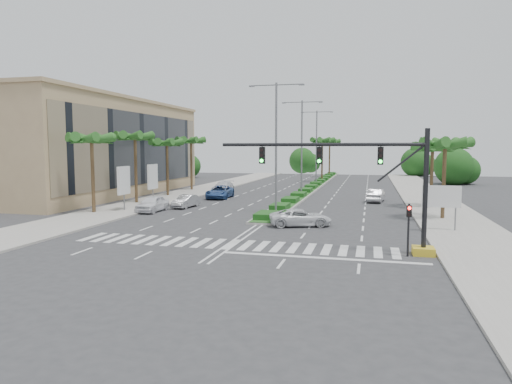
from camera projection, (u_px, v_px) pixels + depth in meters
ground at (231, 245)px, 28.88m from camera, size 160.00×160.00×0.00m
footpath_right at (441, 210)px, 44.49m from camera, size 6.00×120.00×0.15m
footpath_left at (156, 201)px, 51.87m from camera, size 6.00×120.00×0.15m
median at (315, 186)px, 72.31m from camera, size 2.20×75.00×0.20m
median_grass at (315, 185)px, 72.30m from camera, size 1.80×75.00×0.04m
building at (100, 149)px, 59.72m from camera, size 12.00×36.00×12.00m
signal_gantry at (384, 194)px, 26.30m from camera, size 12.60×1.20×7.20m
pedestrian_signal at (409, 221)px, 25.46m from camera, size 0.28×0.36×3.00m
direction_sign at (441, 198)px, 33.08m from camera, size 2.70×0.11×3.40m
billboard_near at (124, 181)px, 43.71m from camera, size 0.18×2.10×4.35m
billboard_far at (153, 177)px, 49.50m from camera, size 0.18×2.10×4.35m
palm_left_near at (92, 142)px, 41.90m from camera, size 4.57×4.68×7.55m
palm_left_mid at (135, 139)px, 49.59m from camera, size 4.57×4.68×7.95m
palm_left_far at (167, 145)px, 57.37m from camera, size 4.57×4.68×7.35m
palm_left_end at (191, 143)px, 65.05m from camera, size 4.57×4.68×7.75m
palm_right_near at (445, 147)px, 38.28m from camera, size 4.57×4.68×7.05m
palm_right_far at (433, 150)px, 46.03m from camera, size 4.57×4.68×6.75m
palm_median_a at (322, 142)px, 81.29m from camera, size 4.57×4.68×8.05m
palm_median_b at (330, 143)px, 95.77m from camera, size 4.57×4.68×8.05m
streetlight_near at (276, 140)px, 41.74m from camera, size 5.10×0.25×12.00m
streetlight_mid at (302, 142)px, 57.19m from camera, size 5.10×0.25×12.00m
streetlight_far at (316, 144)px, 72.63m from camera, size 5.10×0.25×12.00m
car_parked_a at (152, 204)px, 43.77m from camera, size 1.87×4.58×1.56m
car_parked_b at (186, 201)px, 46.82m from camera, size 1.84×4.09×1.30m
car_parked_c at (220, 192)px, 55.45m from camera, size 2.98×5.72×1.54m
car_parked_d at (223, 187)px, 63.00m from camera, size 2.38×5.34×1.52m
car_crossing at (301, 218)px, 35.69m from camera, size 5.30×3.66×1.35m
car_right at (376, 195)px, 51.67m from camera, size 2.18×4.67×1.48m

